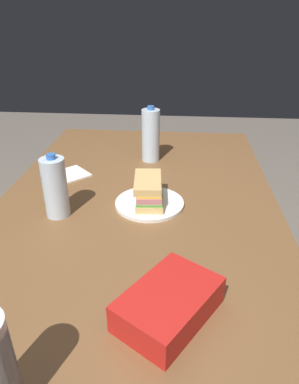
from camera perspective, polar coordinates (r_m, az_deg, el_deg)
The scene contains 8 objects.
ground_plane at distance 1.68m, azimuth -2.12°, elevation -27.49°, with size 8.00×8.00×0.00m, color #70665B.
dining_table at distance 1.18m, azimuth -2.71°, elevation -8.09°, with size 1.83×0.98×0.77m.
paper_plate at distance 1.21m, azimuth 0.00°, elevation -1.84°, with size 0.24×0.24×0.01m, color white.
sandwich at distance 1.19m, azimuth -0.09°, elevation 0.20°, with size 0.19×0.11×0.08m.
chip_bag at distance 0.80m, azimuth 3.15°, elevation -17.63°, with size 0.23×0.15×0.07m, color red.
water_bottle_tall at distance 1.15m, azimuth -15.03°, elevation 0.73°, with size 0.08×0.08×0.21m.
water_bottle_spare at distance 1.54m, azimuth 0.19°, elevation 9.15°, with size 0.08×0.08×0.24m.
paper_napkin at distance 1.47m, azimuth -12.70°, elevation 2.79°, with size 0.13×0.13×0.01m, color white.
Camera 1 is at (-0.94, -0.14, 1.38)m, focal length 32.95 mm.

